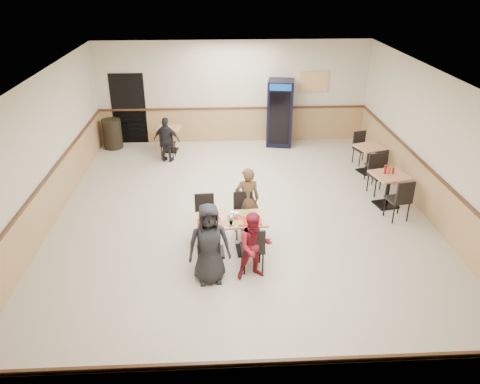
{
  "coord_description": "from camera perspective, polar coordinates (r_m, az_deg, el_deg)",
  "views": [
    {
      "loc": [
        -0.51,
        -8.7,
        4.93
      ],
      "look_at": [
        -0.08,
        -0.5,
        0.91
      ],
      "focal_mm": 35.0,
      "sensor_mm": 36.0,
      "label": 1
    }
  ],
  "objects": [
    {
      "name": "ground",
      "position": [
        10.01,
        0.32,
        -3.41
      ],
      "size": [
        10.0,
        10.0,
        0.0
      ],
      "primitive_type": "plane",
      "color": "beige",
      "rests_on": "ground"
    },
    {
      "name": "room_shell",
      "position": [
        12.27,
        7.98,
        5.06
      ],
      "size": [
        10.0,
        10.0,
        10.0
      ],
      "color": "silver",
      "rests_on": "ground"
    },
    {
      "name": "main_table",
      "position": [
        8.7,
        -1.21,
        -4.68
      ],
      "size": [
        1.39,
        0.76,
        0.72
      ],
      "rotation": [
        0.0,
        0.0,
        0.07
      ],
      "color": "black",
      "rests_on": "ground"
    },
    {
      "name": "main_chairs",
      "position": [
        8.71,
        -1.53,
        -4.83
      ],
      "size": [
        1.29,
        1.65,
        0.91
      ],
      "rotation": [
        0.0,
        0.0,
        0.07
      ],
      "color": "black",
      "rests_on": "ground"
    },
    {
      "name": "diner_woman_left",
      "position": [
        7.85,
        -3.78,
        -6.31
      ],
      "size": [
        0.76,
        0.55,
        1.46
      ],
      "primitive_type": "imported",
      "rotation": [
        0.0,
        0.0,
        0.12
      ],
      "color": "black",
      "rests_on": "ground"
    },
    {
      "name": "diner_woman_right",
      "position": [
        7.97,
        1.79,
        -6.62
      ],
      "size": [
        0.68,
        0.57,
        1.25
      ],
      "primitive_type": "imported",
      "rotation": [
        0.0,
        0.0,
        0.18
      ],
      "color": "maroon",
      "rests_on": "ground"
    },
    {
      "name": "diner_man_opposite",
      "position": [
        9.36,
        0.9,
        -0.91
      ],
      "size": [
        0.53,
        0.37,
        1.36
      ],
      "primitive_type": "imported",
      "rotation": [
        0.0,
        0.0,
        3.23
      ],
      "color": "brown",
      "rests_on": "ground"
    },
    {
      "name": "lone_diner",
      "position": [
        12.92,
        -8.93,
        6.3
      ],
      "size": [
        0.79,
        0.49,
        1.25
      ],
      "primitive_type": "imported",
      "rotation": [
        0.0,
        0.0,
        2.87
      ],
      "color": "black",
      "rests_on": "ground"
    },
    {
      "name": "tabletop_clutter",
      "position": [
        8.49,
        -1.42,
        -3.45
      ],
      "size": [
        1.18,
        0.63,
        0.12
      ],
      "rotation": [
        0.0,
        0.0,
        0.07
      ],
      "color": "#B50E0C",
      "rests_on": "main_table"
    },
    {
      "name": "side_table_near",
      "position": [
        10.88,
        17.64,
        0.82
      ],
      "size": [
        0.85,
        0.85,
        0.76
      ],
      "rotation": [
        0.0,
        0.0,
        0.22
      ],
      "color": "black",
      "rests_on": "ground"
    },
    {
      "name": "side_table_near_chair_south",
      "position": [
        10.38,
        18.71,
        -0.74
      ],
      "size": [
        0.54,
        0.54,
        0.97
      ],
      "primitive_type": null,
      "rotation": [
        0.0,
        0.0,
        3.36
      ],
      "color": "black",
      "rests_on": "ground"
    },
    {
      "name": "side_table_near_chair_north",
      "position": [
        11.42,
        16.63,
        2.02
      ],
      "size": [
        0.54,
        0.54,
        0.97
      ],
      "primitive_type": null,
      "rotation": [
        0.0,
        0.0,
        0.22
      ],
      "color": "black",
      "rests_on": "ground"
    },
    {
      "name": "side_table_far",
      "position": [
        12.57,
        15.43,
        4.35
      ],
      "size": [
        0.84,
        0.84,
        0.71
      ],
      "rotation": [
        0.0,
        0.0,
        0.32
      ],
      "color": "black",
      "rests_on": "ground"
    },
    {
      "name": "side_table_far_chair_south",
      "position": [
        12.08,
        16.2,
        3.24
      ],
      "size": [
        0.53,
        0.53,
        0.9
      ],
      "primitive_type": null,
      "rotation": [
        0.0,
        0.0,
        3.46
      ],
      "color": "black",
      "rests_on": "ground"
    },
    {
      "name": "side_table_far_chair_north",
      "position": [
        13.08,
        14.7,
        5.19
      ],
      "size": [
        0.53,
        0.53,
        0.9
      ],
      "primitive_type": null,
      "rotation": [
        0.0,
        0.0,
        0.32
      ],
      "color": "black",
      "rests_on": "ground"
    },
    {
      "name": "condiment_caddy",
      "position": [
        10.78,
        17.64,
        2.59
      ],
      "size": [
        0.23,
        0.06,
        0.2
      ],
      "color": "#A10B13",
      "rests_on": "side_table_near"
    },
    {
      "name": "back_table",
      "position": [
        13.71,
        -8.59,
        6.8
      ],
      "size": [
        0.71,
        0.71,
        0.7
      ],
      "rotation": [
        0.0,
        0.0,
        -0.1
      ],
      "color": "black",
      "rests_on": "ground"
    },
    {
      "name": "back_table_chair_lone",
      "position": [
        13.2,
        -8.78,
        5.91
      ],
      "size": [
        0.45,
        0.45,
        0.89
      ],
      "primitive_type": null,
      "rotation": [
        0.0,
        0.0,
        3.04
      ],
      "color": "black",
      "rests_on": "ground"
    },
    {
      "name": "pepsi_cooler",
      "position": [
        13.99,
        4.91,
        9.57
      ],
      "size": [
        0.85,
        0.86,
        1.94
      ],
      "rotation": [
        0.0,
        0.0,
        -0.18
      ],
      "color": "black",
      "rests_on": "ground"
    },
    {
      "name": "trash_bin",
      "position": [
        14.32,
        -15.3,
        6.86
      ],
      "size": [
        0.55,
        0.55,
        0.87
      ],
      "primitive_type": "cylinder",
      "color": "black",
      "rests_on": "ground"
    }
  ]
}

